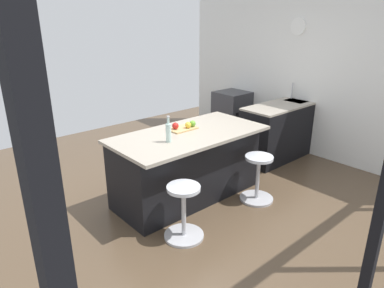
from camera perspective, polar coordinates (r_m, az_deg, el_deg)
name	(u,v)px	position (r m, az deg, el deg)	size (l,w,h in m)	color
ground_plane	(185,196)	(4.75, -1.24, -8.60)	(7.10, 7.10, 0.00)	brown
interior_partition_left	(307,72)	(6.33, 18.32, 11.20)	(0.15, 5.29, 2.80)	silver
sink_cabinet	(288,128)	(6.26, 15.54, 2.59)	(1.94, 0.60, 1.20)	black
oven_range	(232,114)	(7.03, 6.56, 4.94)	(0.60, 0.61, 0.89)	#38383D
kitchen_island	(187,165)	(4.55, -0.81, -3.40)	(1.99, 1.00, 0.92)	black
stool_by_window	(258,180)	(4.62, 10.73, -5.76)	(0.44, 0.44, 0.62)	#B7B7BC
stool_middle	(184,214)	(3.81, -1.36, -11.36)	(0.44, 0.44, 0.62)	#B7B7BC
cutting_board	(182,129)	(4.49, -1.63, 2.55)	(0.36, 0.24, 0.02)	tan
apple_yellow	(188,125)	(4.47, -0.66, 3.14)	(0.08, 0.08, 0.08)	gold
apple_green	(193,124)	(4.52, 0.10, 3.38)	(0.08, 0.08, 0.08)	#609E2D
apple_red	(175,126)	(4.43, -2.75, 3.00)	(0.09, 0.09, 0.09)	red
water_bottle	(168,132)	(4.01, -3.89, 2.00)	(0.06, 0.06, 0.31)	silver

